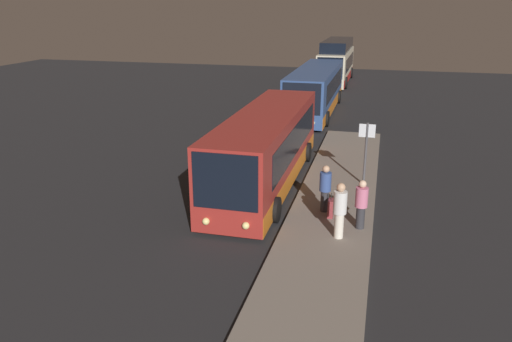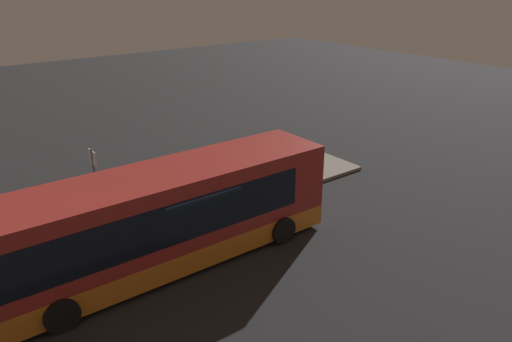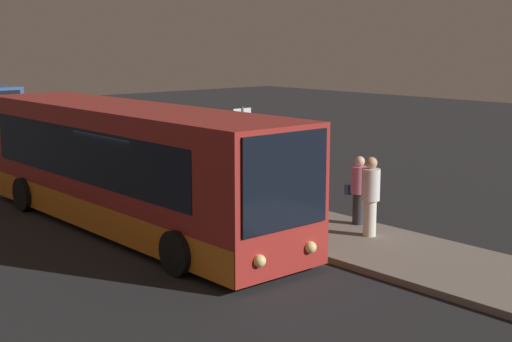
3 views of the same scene
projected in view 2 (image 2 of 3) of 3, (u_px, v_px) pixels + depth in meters
name	position (u px, v px, depth m)	size (l,w,h in m)	color
ground	(188.00, 255.00, 15.90)	(80.00, 80.00, 0.00)	#232326
platform	(145.00, 218.00, 18.14)	(20.00, 2.96, 0.14)	slate
bus_lead	(159.00, 221.00, 14.84)	(11.27, 2.71, 3.02)	maroon
passenger_boarding	(199.00, 167.00, 20.23)	(0.62, 0.45, 1.68)	#2D2D33
passenger_waiting	(192.00, 183.00, 18.63)	(0.43, 0.43, 1.72)	#2D2D33
passenger_with_bags	(226.00, 164.00, 20.24)	(0.59, 0.59, 1.84)	silver
suitcase	(199.00, 192.00, 19.31)	(0.40, 0.19, 0.88)	maroon
sign_post	(95.00, 175.00, 17.47)	(0.10, 0.64, 2.59)	#4C4C51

